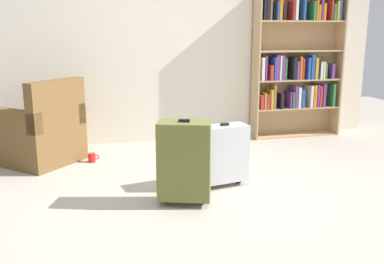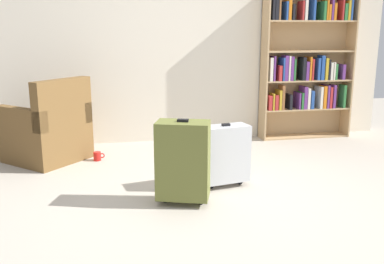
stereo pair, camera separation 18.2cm
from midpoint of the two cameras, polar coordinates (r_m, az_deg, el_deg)
ground_plane at (r=3.63m, az=2.57°, el=-9.25°), size 9.55×9.55×0.00m
back_wall at (r=5.49m, az=-3.87°, el=12.34°), size 5.45×0.10×2.60m
bookshelf at (r=5.85m, az=12.62°, el=8.66°), size 1.18×0.26×1.85m
armchair at (r=4.89m, az=-20.11°, el=-0.21°), size 0.99×0.99×0.90m
mug at (r=4.82m, az=-14.03°, el=-3.29°), size 0.12×0.08×0.10m
suitcase_silver at (r=3.92m, az=2.92°, el=-2.81°), size 0.45×0.27×0.58m
suitcase_olive at (r=3.50m, az=-2.50°, el=-3.75°), size 0.48×0.37×0.70m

